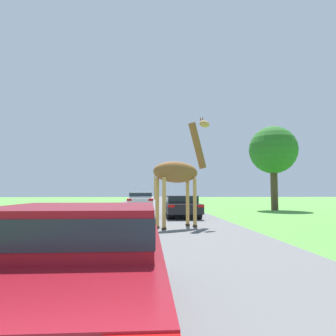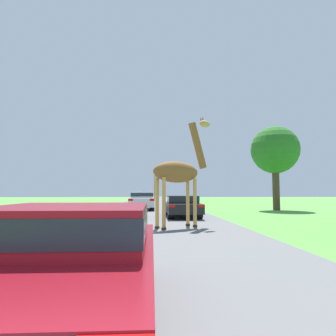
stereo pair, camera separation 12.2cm
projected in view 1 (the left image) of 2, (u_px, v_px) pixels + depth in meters
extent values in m
cube|color=#5B5B5E|center=(149.00, 206.00, 29.50)|extent=(7.73, 120.00, 0.00)
cylinder|color=tan|center=(188.00, 202.00, 12.70)|extent=(0.15, 0.15, 2.00)
cylinder|color=#2D2319|center=(188.00, 225.00, 12.62)|extent=(0.19, 0.19, 0.09)
cylinder|color=tan|center=(195.00, 202.00, 12.30)|extent=(0.15, 0.15, 2.00)
cylinder|color=#2D2319|center=(195.00, 226.00, 12.23)|extent=(0.19, 0.19, 0.09)
cylinder|color=tan|center=(157.00, 203.00, 11.82)|extent=(0.15, 0.15, 2.00)
cylinder|color=#2D2319|center=(157.00, 227.00, 11.74)|extent=(0.19, 0.19, 0.09)
cylinder|color=tan|center=(164.00, 203.00, 11.43)|extent=(0.15, 0.15, 2.00)
cylinder|color=#2D2319|center=(164.00, 229.00, 11.35)|extent=(0.19, 0.19, 0.09)
ellipsoid|color=brown|center=(176.00, 172.00, 12.16)|extent=(2.17, 1.62, 0.86)
cylinder|color=brown|center=(197.00, 146.00, 12.90)|extent=(0.94, 0.74, 2.01)
ellipsoid|color=tan|center=(204.00, 124.00, 13.22)|extent=(0.60, 0.50, 0.30)
cylinder|color=tan|center=(155.00, 185.00, 11.52)|extent=(0.05, 0.05, 1.10)
cone|color=brown|center=(201.00, 119.00, 13.20)|extent=(0.07, 0.07, 0.16)
cone|color=brown|center=(203.00, 118.00, 13.09)|extent=(0.07, 0.07, 0.16)
cube|color=maroon|center=(77.00, 271.00, 3.29)|extent=(1.85, 4.17, 0.55)
cube|color=maroon|center=(78.00, 225.00, 3.32)|extent=(1.67, 1.88, 0.44)
cube|color=#19232D|center=(78.00, 223.00, 3.33)|extent=(1.68, 1.90, 0.26)
cylinder|color=black|center=(46.00, 265.00, 4.47)|extent=(0.37, 0.71, 0.71)
cylinder|color=black|center=(146.00, 263.00, 4.56)|extent=(0.37, 0.71, 0.71)
cube|color=black|center=(182.00, 207.00, 17.08)|extent=(1.83, 4.22, 0.51)
cube|color=black|center=(182.00, 199.00, 17.12)|extent=(1.65, 1.90, 0.41)
cube|color=#19232D|center=(182.00, 199.00, 17.12)|extent=(1.67, 1.92, 0.25)
cube|color=red|center=(171.00, 206.00, 14.94)|extent=(0.33, 0.03, 0.12)
cube|color=red|center=(201.00, 206.00, 15.03)|extent=(0.33, 0.03, 0.12)
cylinder|color=black|center=(167.00, 210.00, 18.28)|extent=(0.37, 0.68, 0.68)
cylinder|color=black|center=(191.00, 210.00, 18.37)|extent=(0.37, 0.68, 0.68)
cylinder|color=black|center=(170.00, 213.00, 15.76)|extent=(0.37, 0.68, 0.68)
cylinder|color=black|center=(198.00, 213.00, 15.85)|extent=(0.37, 0.68, 0.68)
cube|color=silver|center=(141.00, 202.00, 24.18)|extent=(1.93, 4.69, 0.67)
cube|color=silver|center=(141.00, 195.00, 24.22)|extent=(1.74, 2.11, 0.48)
cube|color=#19232D|center=(141.00, 195.00, 24.22)|extent=(1.76, 2.13, 0.29)
cube|color=red|center=(129.00, 200.00, 21.80)|extent=(0.35, 0.03, 0.16)
cube|color=red|center=(151.00, 200.00, 21.90)|extent=(0.35, 0.03, 0.16)
cylinder|color=black|center=(132.00, 205.00, 25.51)|extent=(0.39, 0.66, 0.66)
cylinder|color=black|center=(150.00, 205.00, 25.60)|extent=(0.39, 0.66, 0.66)
cylinder|color=black|center=(130.00, 206.00, 22.71)|extent=(0.39, 0.66, 0.66)
cylinder|color=black|center=(150.00, 206.00, 22.80)|extent=(0.39, 0.66, 0.66)
cylinder|color=#4C3828|center=(274.00, 183.00, 23.63)|extent=(0.54, 0.54, 4.20)
sphere|color=#286623|center=(273.00, 150.00, 23.84)|extent=(3.77, 3.77, 3.77)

